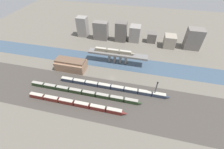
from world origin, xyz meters
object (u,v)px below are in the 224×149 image
at_px(train_yard_mid, 84,92).
at_px(signal_tower, 156,89).
at_px(train_on_bridge, 114,51).
at_px(warehouse_building, 71,65).
at_px(train_yard_near, 76,103).
at_px(train_yard_far, 112,87).

xyz_separation_m(train_yard_mid, signal_tower, (54.58, 11.28, 5.47)).
relative_size(train_on_bridge, train_yard_mid, 0.42).
xyz_separation_m(train_on_bridge, warehouse_building, (-37.06, -19.69, -7.67)).
bearing_deg(warehouse_building, train_yard_near, -61.61).
bearing_deg(signal_tower, train_yard_far, -179.13).
relative_size(train_on_bridge, train_yard_far, 0.43).
height_order(train_yard_near, signal_tower, signal_tower).
distance_m(train_yard_near, warehouse_building, 44.01).
height_order(train_yard_near, warehouse_building, warehouse_building).
bearing_deg(train_yard_far, train_yard_near, -135.55).
bearing_deg(signal_tower, train_yard_mid, -168.33).
bearing_deg(train_on_bridge, train_yard_near, -105.51).
bearing_deg(train_yard_near, train_yard_far, 44.45).
xyz_separation_m(train_yard_near, warehouse_building, (-20.88, 38.63, 2.94)).
xyz_separation_m(train_yard_near, signal_tower, (56.33, 22.77, 5.29)).
height_order(train_on_bridge, train_yard_mid, train_on_bridge).
relative_size(train_yard_mid, warehouse_building, 3.31).
xyz_separation_m(train_on_bridge, train_yard_far, (6.51, -36.06, -10.88)).
xyz_separation_m(train_on_bridge, train_yard_mid, (-14.43, -46.82, -10.80)).
distance_m(train_on_bridge, train_yard_mid, 50.17).
xyz_separation_m(train_yard_near, train_yard_far, (22.69, 22.26, -0.27)).
bearing_deg(signal_tower, warehouse_building, 168.40).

